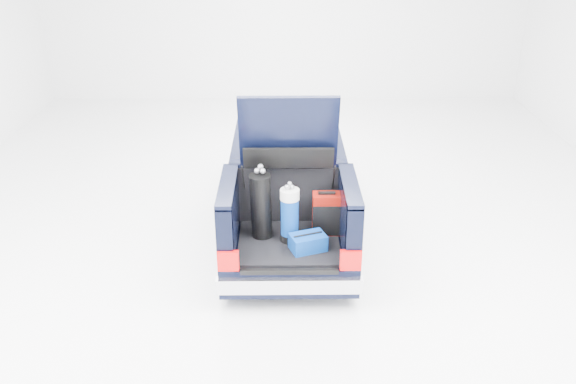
{
  "coord_description": "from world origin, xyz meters",
  "views": [
    {
      "loc": [
        -0.09,
        -8.43,
        4.61
      ],
      "look_at": [
        0.0,
        -0.5,
        0.85
      ],
      "focal_mm": 38.0,
      "sensor_mm": 36.0,
      "label": 1
    }
  ],
  "objects_px": {
    "blue_duffel": "(308,242)",
    "car": "(288,185)",
    "black_golf_bag": "(261,206)",
    "blue_golf_bag": "(290,215)",
    "red_suitcase": "(326,214)"
  },
  "relations": [
    {
      "from": "blue_duffel",
      "to": "car",
      "type": "bearing_deg",
      "value": 77.95
    },
    {
      "from": "car",
      "to": "blue_golf_bag",
      "type": "relative_size",
      "value": 5.59
    },
    {
      "from": "red_suitcase",
      "to": "black_golf_bag",
      "type": "distance_m",
      "value": 0.88
    },
    {
      "from": "red_suitcase",
      "to": "blue_duffel",
      "type": "height_order",
      "value": "red_suitcase"
    },
    {
      "from": "car",
      "to": "red_suitcase",
      "type": "height_order",
      "value": "car"
    },
    {
      "from": "car",
      "to": "blue_golf_bag",
      "type": "bearing_deg",
      "value": -89.58
    },
    {
      "from": "red_suitcase",
      "to": "blue_golf_bag",
      "type": "distance_m",
      "value": 0.54
    },
    {
      "from": "black_golf_bag",
      "to": "blue_duffel",
      "type": "height_order",
      "value": "black_golf_bag"
    },
    {
      "from": "red_suitcase",
      "to": "blue_duffel",
      "type": "relative_size",
      "value": 1.18
    },
    {
      "from": "red_suitcase",
      "to": "black_golf_bag",
      "type": "bearing_deg",
      "value": -174.17
    },
    {
      "from": "blue_duffel",
      "to": "black_golf_bag",
      "type": "bearing_deg",
      "value": 129.97
    },
    {
      "from": "black_golf_bag",
      "to": "car",
      "type": "bearing_deg",
      "value": 98.09
    },
    {
      "from": "car",
      "to": "blue_duffel",
      "type": "relative_size",
      "value": 9.11
    },
    {
      "from": "black_golf_bag",
      "to": "blue_golf_bag",
      "type": "bearing_deg",
      "value": 5.25
    },
    {
      "from": "blue_golf_bag",
      "to": "blue_duffel",
      "type": "relative_size",
      "value": 1.63
    }
  ]
}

